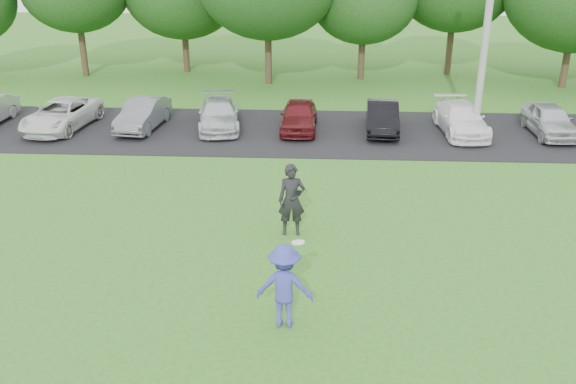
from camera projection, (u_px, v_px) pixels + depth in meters
name	position (u px, v px, depth m)	size (l,w,h in m)	color
ground	(280.00, 304.00, 14.55)	(100.00, 100.00, 0.00)	#286E1F
parking_lot	(300.00, 132.00, 26.51)	(32.00, 6.50, 0.03)	black
utility_pole	(488.00, 20.00, 24.15)	(0.28, 0.28, 9.25)	gray
frisbee_player	(284.00, 286.00, 13.48)	(1.27, 0.78, 2.11)	#383CA0
camera_bystander	(292.00, 200.00, 17.49)	(0.77, 0.53, 2.03)	black
parked_cars	(315.00, 117.00, 26.30)	(28.51, 5.01, 1.24)	#A4A6AB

